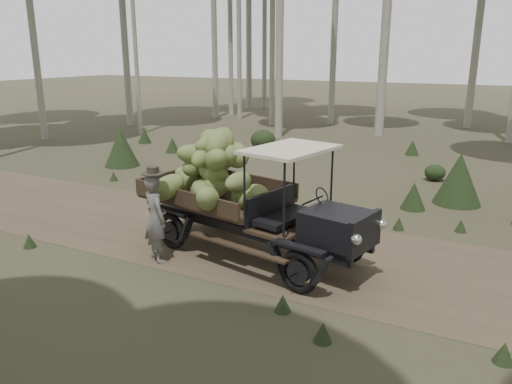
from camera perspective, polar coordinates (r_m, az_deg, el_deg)
ground at (r=11.17m, az=-4.84°, el=-4.99°), size 120.00×120.00×0.00m
dirt_track at (r=11.17m, az=-4.84°, el=-4.97°), size 70.00×4.00×0.01m
banana_truck at (r=9.98m, az=-2.98°, el=1.45°), size 5.22×2.78×2.58m
farmer at (r=9.75m, az=-11.42°, el=-2.83°), size 0.75×0.67×1.88m
undergrowth at (r=7.84m, az=-1.99°, el=-9.92°), size 23.06×22.11×1.39m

